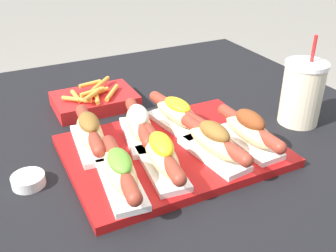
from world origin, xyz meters
TOP-DOWN VIEW (x-y plane):
  - patio_table at (0.00, 0.00)m, footprint 1.11×1.13m
  - serving_tray at (-0.02, -0.10)m, footprint 0.43×0.32m
  - hot_dog_0 at (-0.16, -0.17)m, footprint 0.08×0.20m
  - hot_dog_1 at (-0.07, -0.16)m, footprint 0.08×0.20m
  - hot_dog_2 at (0.04, -0.16)m, footprint 0.08×0.20m
  - hot_dog_3 at (0.13, -0.16)m, footprint 0.07×0.21m
  - hot_dog_4 at (-0.17, -0.02)m, footprint 0.07×0.21m
  - hot_dog_5 at (-0.06, -0.03)m, footprint 0.09×0.20m
  - hot_dog_6 at (0.03, -0.02)m, footprint 0.08×0.20m
  - sauce_bowl at (-0.30, -0.07)m, footprint 0.06×0.06m
  - drink_cup at (0.32, -0.10)m, footprint 0.10×0.10m
  - fries_basket at (-0.09, 0.19)m, footprint 0.20×0.14m

SIDE VIEW (x-z plane):
  - patio_table at x=0.00m, z-range 0.00..0.69m
  - serving_tray at x=-0.02m, z-range 0.69..0.70m
  - sauce_bowl at x=-0.30m, z-range 0.69..0.71m
  - fries_basket at x=-0.09m, z-range 0.68..0.73m
  - hot_dog_6 at x=0.03m, z-range 0.70..0.77m
  - hot_dog_0 at x=-0.16m, z-range 0.70..0.77m
  - hot_dog_4 at x=-0.17m, z-range 0.70..0.77m
  - hot_dog_5 at x=-0.06m, z-range 0.70..0.77m
  - hot_dog_2 at x=0.04m, z-range 0.70..0.77m
  - hot_dog_1 at x=-0.07m, z-range 0.70..0.77m
  - hot_dog_3 at x=0.13m, z-range 0.70..0.78m
  - drink_cup at x=0.32m, z-range 0.66..0.87m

